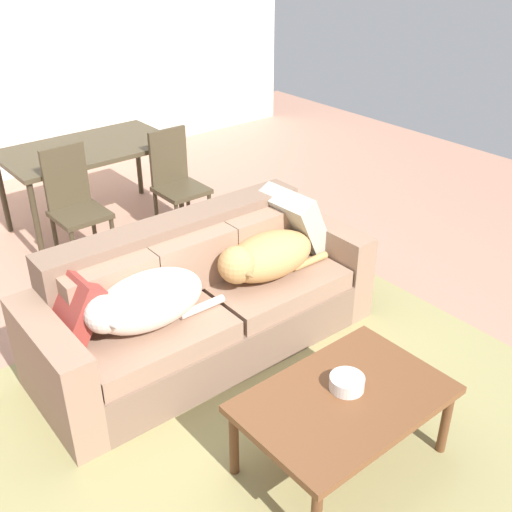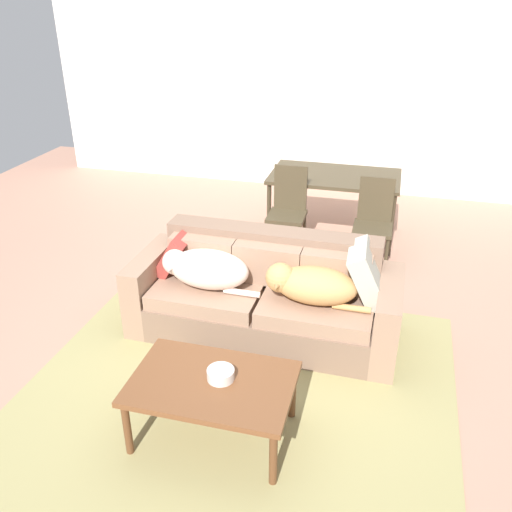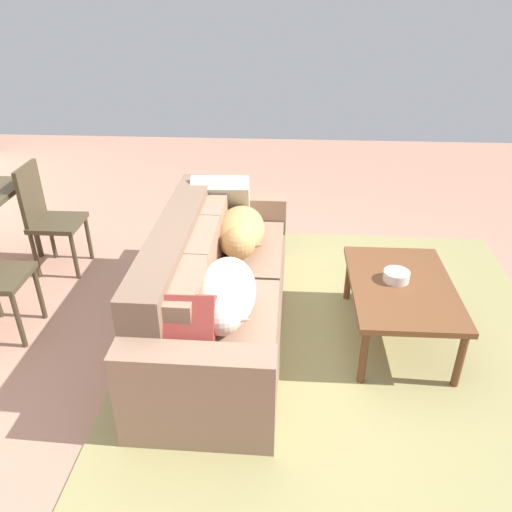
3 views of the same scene
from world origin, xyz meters
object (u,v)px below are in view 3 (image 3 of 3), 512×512
object	(u,v)px
couch	(214,290)
dog_on_left_cushion	(225,296)
throw_pillow_by_right_arm	(221,202)
dining_chair_near_right	(47,214)
bowl_on_coffee_table	(396,276)
dog_on_right_cushion	(240,232)
coffee_table	(401,290)
throw_pillow_by_left_arm	(180,330)

from	to	relation	value
couch	dog_on_left_cushion	world-z (taller)	couch
dog_on_left_cushion	throw_pillow_by_right_arm	bearing A→B (deg)	8.77
dog_on_left_cushion	dining_chair_near_right	xyz separation A→B (m)	(1.28, 1.66, -0.10)
couch	bowl_on_coffee_table	world-z (taller)	couch
dog_on_right_cushion	coffee_table	distance (m)	1.23
dog_on_left_cushion	dog_on_right_cushion	bearing A→B (deg)	0.21
couch	coffee_table	size ratio (longest dim) A/B	2.15
couch	dog_on_right_cushion	world-z (taller)	couch
dog_on_right_cushion	couch	bearing A→B (deg)	159.60
throw_pillow_by_right_arm	dining_chair_near_right	size ratio (longest dim) A/B	0.49
dog_on_left_cushion	throw_pillow_by_left_arm	bearing A→B (deg)	150.13
couch	dining_chair_near_right	size ratio (longest dim) A/B	2.40
throw_pillow_by_right_arm	dining_chair_near_right	bearing A→B (deg)	91.23
dog_on_left_cushion	bowl_on_coffee_table	bearing A→B (deg)	-65.22
coffee_table	bowl_on_coffee_table	size ratio (longest dim) A/B	5.89
bowl_on_coffee_table	dog_on_left_cushion	bearing A→B (deg)	113.87
coffee_table	dining_chair_near_right	bearing A→B (deg)	73.44
throw_pillow_by_left_arm	dog_on_right_cushion	bearing A→B (deg)	-10.09
throw_pillow_by_left_arm	throw_pillow_by_right_arm	world-z (taller)	throw_pillow_by_right_arm
coffee_table	dining_chair_near_right	size ratio (longest dim) A/B	1.11
throw_pillow_by_right_arm	coffee_table	distance (m)	1.60
couch	dog_on_left_cushion	bearing A→B (deg)	-162.41
dining_chair_near_right	throw_pillow_by_right_arm	bearing A→B (deg)	-88.87
dog_on_left_cushion	dog_on_right_cushion	world-z (taller)	dog_on_left_cushion
dining_chair_near_right	couch	bearing A→B (deg)	-117.91
dog_on_right_cushion	throw_pillow_by_left_arm	xyz separation A→B (m)	(-1.22, 0.22, 0.02)
coffee_table	bowl_on_coffee_table	distance (m)	0.10
throw_pillow_by_right_arm	bowl_on_coffee_table	xyz separation A→B (m)	(-0.82, -1.29, -0.16)
couch	dog_on_right_cushion	xyz separation A→B (m)	(0.40, -0.15, 0.26)
throw_pillow_by_left_arm	coffee_table	bearing A→B (deg)	-59.70
throw_pillow_by_left_arm	dining_chair_near_right	xyz separation A→B (m)	(1.62, 1.45, -0.10)
dog_on_right_cushion	bowl_on_coffee_table	xyz separation A→B (m)	(-0.38, -1.10, -0.10)
dog_on_right_cushion	throw_pillow_by_left_arm	bearing A→B (deg)	170.82
throw_pillow_by_right_arm	bowl_on_coffee_table	bearing A→B (deg)	-122.34
throw_pillow_by_left_arm	dog_on_left_cushion	bearing A→B (deg)	-30.78
dog_on_right_cushion	dining_chair_near_right	world-z (taller)	dining_chair_near_right
couch	coffee_table	xyz separation A→B (m)	(-0.04, -1.29, 0.07)
throw_pillow_by_right_arm	dining_chair_near_right	world-z (taller)	dining_chair_near_right
throw_pillow_by_left_arm	bowl_on_coffee_table	size ratio (longest dim) A/B	2.14
dog_on_right_cushion	throw_pillow_by_right_arm	size ratio (longest dim) A/B	1.84
coffee_table	dog_on_right_cushion	bearing A→B (deg)	69.17
dog_on_left_cushion	dining_chair_near_right	world-z (taller)	dining_chair_near_right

